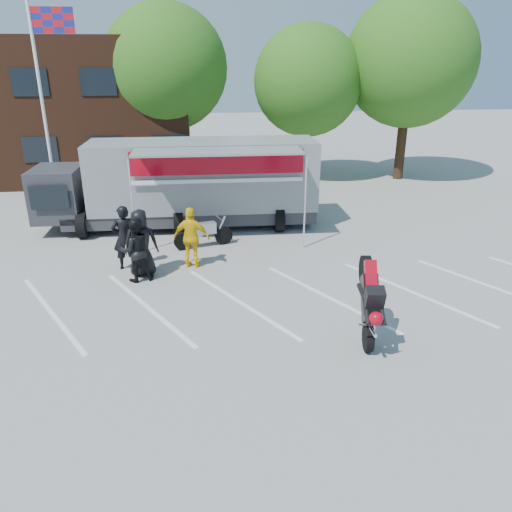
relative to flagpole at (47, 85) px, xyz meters
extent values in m
plane|color=gray|center=(6.24, -10.00, -5.05)|extent=(100.00, 100.00, 0.00)
cube|color=white|center=(6.24, -9.00, -5.05)|extent=(18.09, 13.33, 0.01)
cube|color=#492817|center=(-3.76, 8.00, -1.55)|extent=(18.00, 8.00, 7.00)
cylinder|color=white|center=(-0.26, 0.00, -1.05)|extent=(0.12, 0.12, 8.00)
cube|color=red|center=(0.54, 0.00, 2.25)|extent=(1.50, 0.04, 0.90)
cylinder|color=#382314|center=(4.24, 6.00, -3.43)|extent=(0.50, 0.50, 3.24)
sphere|color=#1E5715|center=(4.24, 6.00, 0.53)|extent=(6.12, 6.12, 6.12)
cylinder|color=#382314|center=(11.24, 5.00, -3.61)|extent=(0.50, 0.50, 2.88)
sphere|color=#1E5715|center=(11.24, 5.00, -0.09)|extent=(5.44, 5.44, 5.44)
cylinder|color=#382314|center=(16.24, 4.50, -3.34)|extent=(0.50, 0.50, 3.42)
sphere|color=#1E5715|center=(16.24, 4.50, 0.84)|extent=(6.46, 6.46, 6.46)
imported|color=black|center=(3.78, -6.86, -4.05)|extent=(1.00, 0.67, 2.01)
imported|color=black|center=(3.23, -6.26, -4.06)|extent=(0.80, 0.60, 1.98)
imported|color=black|center=(3.65, -7.23, -4.12)|extent=(1.05, 0.91, 1.87)
imported|color=yellow|center=(5.24, -6.41, -4.11)|extent=(1.19, 0.72, 1.89)
camera|label=1|loc=(5.41, -20.79, 0.97)|focal=35.00mm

